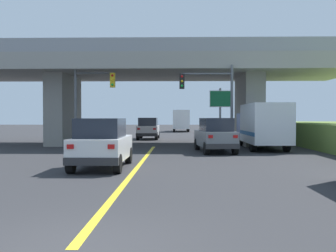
% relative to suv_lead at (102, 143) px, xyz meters
% --- Properties ---
extents(ground, '(160.00, 160.00, 0.00)m').
position_rel_suv_lead_xyz_m(ground, '(1.40, 14.23, -1.01)').
color(ground, '#2B2B2D').
extents(overpass_bridge, '(28.99, 9.12, 7.23)m').
position_rel_suv_lead_xyz_m(overpass_bridge, '(1.40, 14.23, 4.15)').
color(overpass_bridge, gray).
rests_on(overpass_bridge, ground).
extents(lane_divider_stripe, '(0.20, 21.66, 0.01)m').
position_rel_suv_lead_xyz_m(lane_divider_stripe, '(1.40, 0.99, -1.01)').
color(lane_divider_stripe, yellow).
rests_on(lane_divider_stripe, ground).
extents(suv_lead, '(1.98, 4.40, 2.02)m').
position_rel_suv_lead_xyz_m(suv_lead, '(0.00, 0.00, 0.00)').
color(suv_lead, silver).
rests_on(suv_lead, ground).
extents(suv_crossing, '(2.29, 4.59, 2.02)m').
position_rel_suv_lead_xyz_m(suv_crossing, '(5.27, 7.43, -0.00)').
color(suv_crossing, slate).
rests_on(suv_crossing, ground).
extents(box_truck, '(2.33, 7.28, 2.91)m').
position_rel_suv_lead_xyz_m(box_truck, '(8.59, 9.99, 0.54)').
color(box_truck, navy).
rests_on(box_truck, ground).
extents(sedan_oncoming, '(1.95, 4.44, 2.02)m').
position_rel_suv_lead_xyz_m(sedan_oncoming, '(0.30, 21.36, -0.00)').
color(sedan_oncoming, silver).
rests_on(sedan_oncoming, ground).
extents(traffic_signal_nearside, '(3.43, 0.36, 5.40)m').
position_rel_suv_lead_xyz_m(traffic_signal_nearside, '(5.35, 9.45, 2.49)').
color(traffic_signal_nearside, '#56595E').
rests_on(traffic_signal_nearside, ground).
extents(traffic_signal_farside, '(2.73, 0.36, 5.89)m').
position_rel_suv_lead_xyz_m(traffic_signal_farside, '(-2.86, 10.27, 2.62)').
color(traffic_signal_farside, '#56595E').
rests_on(traffic_signal_farside, ground).
extents(highway_sign, '(1.45, 0.17, 4.04)m').
position_rel_suv_lead_xyz_m(highway_sign, '(5.96, 11.10, 1.91)').
color(highway_sign, slate).
rests_on(highway_sign, ground).
extents(semi_truck_distant, '(2.33, 7.03, 3.08)m').
position_rel_suv_lead_xyz_m(semi_truck_distant, '(3.58, 41.56, 0.61)').
color(semi_truck_distant, silver).
rests_on(semi_truck_distant, ground).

